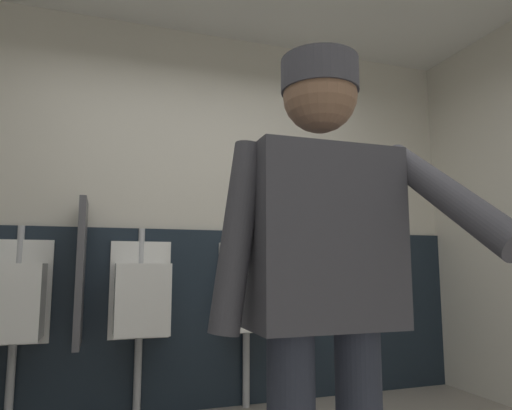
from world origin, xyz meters
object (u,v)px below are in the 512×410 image
(urinal_left, at_px, (13,301))
(person, at_px, (324,269))
(urinal_right, at_px, (250,295))
(urinal_middle, at_px, (141,298))

(urinal_left, height_order, person, person)
(person, bearing_deg, urinal_right, 78.87)
(urinal_left, xyz_separation_m, person, (1.13, -1.86, 0.20))
(urinal_middle, xyz_separation_m, urinal_right, (0.75, 0.00, 0.00))
(urinal_middle, bearing_deg, urinal_left, 180.00)
(urinal_right, distance_m, person, 1.90)
(urinal_middle, bearing_deg, urinal_right, 0.00)
(urinal_left, relative_size, urinal_right, 1.00)
(urinal_left, relative_size, person, 0.75)
(urinal_left, relative_size, urinal_middle, 1.00)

